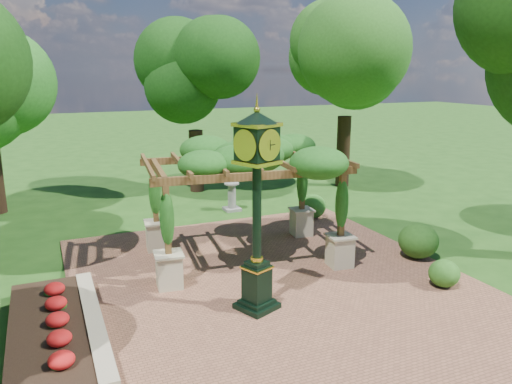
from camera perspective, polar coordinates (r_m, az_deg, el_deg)
name	(u,v)px	position (r m, az deg, el deg)	size (l,w,h in m)	color
ground	(298,304)	(12.25, 4.78, -12.65)	(120.00, 120.00, 0.00)	#1E4714
brick_plaza	(279,287)	(13.04, 2.68, -10.80)	(10.00, 12.00, 0.04)	brown
border_wall	(94,325)	(11.42, -18.00, -14.27)	(0.35, 5.00, 0.40)	#C6B793
flower_bed	(48,335)	(11.41, -22.64, -14.82)	(1.50, 5.00, 0.36)	red
pedestal_clock	(257,194)	(10.98, 0.12, -0.25)	(1.20, 1.20, 4.65)	black
pergola	(244,163)	(14.15, -1.40, 3.30)	(5.90, 4.08, 3.49)	beige
sundial	(232,198)	(19.78, -2.78, -0.73)	(0.63, 0.63, 1.13)	gray
shrub_front	(444,273)	(13.76, 20.71, -8.69)	(0.78, 0.78, 0.70)	#275C1A
shrub_mid	(418,241)	(15.48, 18.07, -5.31)	(1.16, 1.16, 1.04)	#214C15
shrub_back	(313,206)	(18.76, 6.48, -1.62)	(1.00, 1.00, 0.90)	#28631C
tree_north	(194,81)	(22.64, -7.09, 12.48)	(4.17, 4.17, 7.24)	#342115
tree_east_far	(347,59)	(23.88, 10.36, 14.71)	(4.38, 4.38, 8.62)	black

